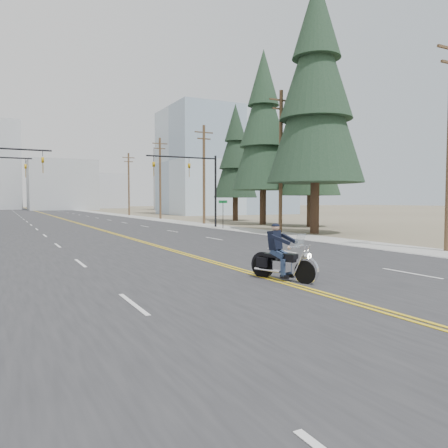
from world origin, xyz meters
name	(u,v)px	position (x,y,z in m)	size (l,w,h in m)	color
ground_plane	(406,319)	(0.00, 0.00, 0.00)	(400.00, 400.00, 0.00)	#776D56
road	(54,216)	(0.00, 70.00, 0.01)	(20.00, 200.00, 0.01)	#303033
sidewalk_right	(124,215)	(11.50, 70.00, 0.01)	(3.00, 200.00, 0.01)	#A5A5A0
traffic_mast_right	(197,176)	(8.98, 32.00, 4.94)	(7.10, 0.26, 7.00)	black
street_sign	(223,209)	(10.80, 30.00, 1.80)	(0.90, 0.06, 2.62)	black
utility_pole_b	(281,159)	(12.50, 23.00, 5.98)	(2.20, 0.30, 11.50)	brown
utility_pole_c	(204,173)	(12.50, 38.00, 5.73)	(2.20, 0.30, 11.00)	brown
utility_pole_d	(160,177)	(12.50, 53.00, 5.98)	(2.20, 0.30, 11.50)	brown
utility_pole_e	(129,183)	(12.50, 70.00, 5.73)	(2.20, 0.30, 11.00)	brown
glass_building	(226,163)	(32.00, 70.00, 10.00)	(24.00, 16.00, 20.00)	#9EB5CC
haze_bldg_b	(62,185)	(8.00, 125.00, 7.00)	(18.00, 14.00, 14.00)	#ADB2B7
haze_bldg_c	(187,178)	(40.00, 110.00, 9.00)	(16.00, 12.00, 18.00)	#B7BCC6
haze_bldg_e	(104,191)	(25.00, 150.00, 6.00)	(14.00, 14.00, 12.00)	#B7BCC6
motorcyclist	(283,252)	(0.23, 5.01, 0.93)	(1.02, 2.38, 1.86)	black
conifer_near	(316,86)	(14.30, 20.85, 11.53)	(7.58, 7.58, 20.08)	#382619
conifer_mid	(311,136)	(19.74, 28.27, 9.02)	(5.89, 5.89, 15.71)	#382619
conifer_tall	(263,124)	(17.72, 33.93, 10.86)	(6.81, 6.81, 18.91)	#382619
conifer_far	(235,154)	(19.40, 43.28, 8.67)	(5.64, 5.64, 15.10)	#382619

